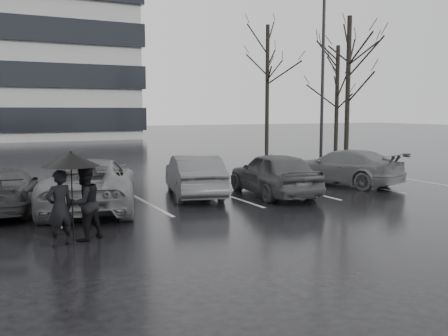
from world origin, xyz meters
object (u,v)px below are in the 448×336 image
at_px(car_west_a, 194,175).
at_px(car_east, 342,167).
at_px(tree_ne, 337,100).
at_px(tree_east, 348,89).
at_px(tree_north, 267,89).
at_px(car_west_b, 91,184).
at_px(car_west_c, 5,190).
at_px(pedestrian_right, 84,203).
at_px(pedestrian_left, 60,208).
at_px(car_main, 274,174).
at_px(lamp_post, 322,85).

distance_m(car_west_a, car_east, 6.05).
xyz_separation_m(car_west_a, tree_ne, (14.93, 11.22, 2.82)).
bearing_deg(tree_east, car_west_a, -149.86).
bearing_deg(tree_north, car_west_b, -135.01).
distance_m(car_west_c, pedestrian_right, 4.31).
xyz_separation_m(car_west_c, car_east, (11.75, -0.08, 0.06)).
height_order(pedestrian_left, tree_east, tree_east).
xyz_separation_m(car_west_c, tree_east, (18.14, 7.28, 3.39)).
distance_m(pedestrian_left, tree_east, 21.08).
bearing_deg(car_main, car_west_c, -1.22).
xyz_separation_m(lamp_post, tree_east, (3.25, 1.94, -0.06)).
relative_size(car_west_b, car_west_c, 1.23).
height_order(pedestrian_left, tree_ne, tree_ne).
bearing_deg(lamp_post, car_west_a, -150.09).
relative_size(car_west_b, pedestrian_left, 3.28).
xyz_separation_m(tree_east, tree_ne, (2.50, 4.00, -0.50)).
bearing_deg(car_west_b, tree_ne, -130.82).
relative_size(lamp_post, tree_ne, 1.27).
distance_m(car_east, tree_east, 10.30).
xyz_separation_m(pedestrian_right, tree_north, (15.75, 18.36, 3.44)).
distance_m(car_east, pedestrian_left, 11.71).
bearing_deg(pedestrian_left, tree_east, -164.70).
distance_m(car_west_a, lamp_post, 11.12).
bearing_deg(tree_ne, tree_north, 139.40).
xyz_separation_m(car_west_a, car_west_c, (-5.71, -0.07, -0.07)).
xyz_separation_m(car_west_b, tree_east, (15.90, 7.90, 3.28)).
bearing_deg(car_west_c, car_main, -176.81).
height_order(pedestrian_right, tree_east, tree_east).
distance_m(car_east, pedestrian_right, 11.11).
relative_size(car_west_c, pedestrian_right, 2.59).
bearing_deg(car_west_a, pedestrian_left, 55.39).
bearing_deg(car_west_b, car_west_a, -152.60).
bearing_deg(car_main, car_west_b, 2.09).
distance_m(car_west_b, tree_north, 21.37).
distance_m(car_west_b, car_east, 9.53).
bearing_deg(lamp_post, tree_ne, 45.92).
relative_size(car_west_a, pedestrian_left, 2.61).
distance_m(car_main, lamp_post, 9.86).
relative_size(pedestrian_left, tree_east, 0.20).
bearing_deg(car_west_c, tree_east, -147.95).
relative_size(car_west_a, tree_north, 0.49).
relative_size(pedestrian_left, tree_north, 0.19).
xyz_separation_m(car_west_b, tree_ne, (18.40, 11.90, 2.78)).
xyz_separation_m(car_west_a, car_east, (6.05, -0.14, -0.01)).
distance_m(pedestrian_left, pedestrian_right, 0.60).
xyz_separation_m(pedestrian_left, tree_east, (17.30, 11.60, 3.21)).
xyz_separation_m(tree_east, tree_north, (-1.00, 7.00, 0.25)).
relative_size(car_west_a, car_east, 0.90).
xyz_separation_m(car_west_b, car_west_c, (-2.24, 0.62, -0.11)).
relative_size(car_west_b, tree_ne, 0.74).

